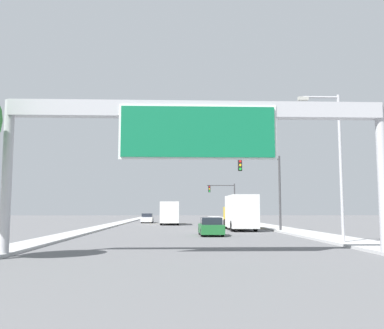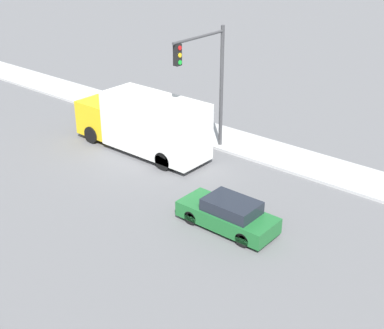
# 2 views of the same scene
# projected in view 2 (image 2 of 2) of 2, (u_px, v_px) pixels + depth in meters

# --- Properties ---
(sidewalk_right) EXTENTS (3.00, 120.00, 0.15)m
(sidewalk_right) POSITION_uv_depth(u_px,v_px,m) (14.00, 74.00, 44.04)
(sidewalk_right) COLOR #B3B3B3
(sidewalk_right) RESTS_ON ground
(car_far_right) EXTENTS (1.72, 4.34, 1.38)m
(car_far_right) POSITION_uv_depth(u_px,v_px,m) (228.00, 214.00, 22.53)
(car_far_right) COLOR #1E662D
(car_far_right) RESTS_ON ground
(truck_box_primary) EXTENTS (2.38, 8.47, 3.33)m
(truck_box_primary) POSITION_uv_depth(u_px,v_px,m) (144.00, 124.00, 29.30)
(truck_box_primary) COLOR yellow
(truck_box_primary) RESTS_ON ground
(traffic_light_near_intersection) EXTENTS (4.02, 0.32, 6.88)m
(traffic_light_near_intersection) POSITION_uv_depth(u_px,v_px,m) (208.00, 73.00, 27.90)
(traffic_light_near_intersection) COLOR #3D3D3F
(traffic_light_near_intersection) RESTS_ON ground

